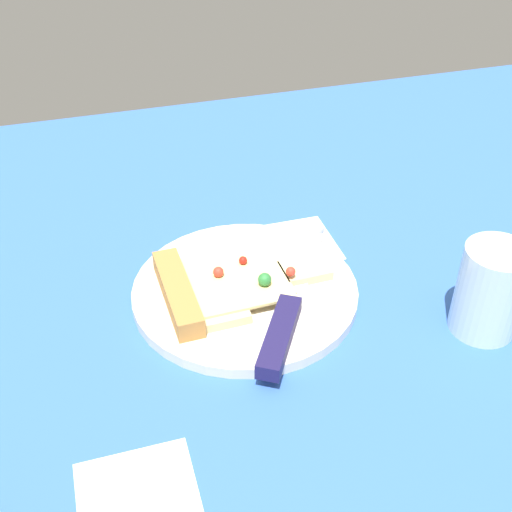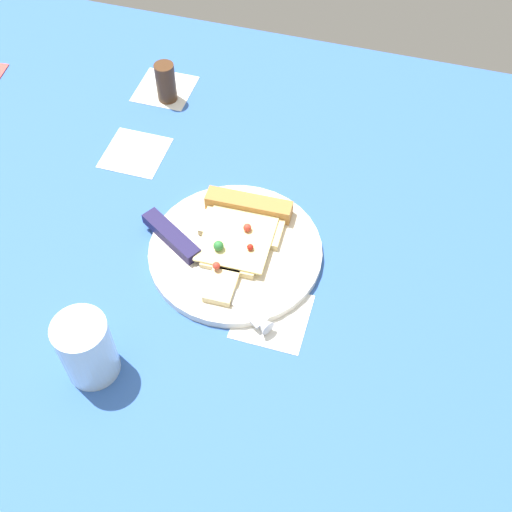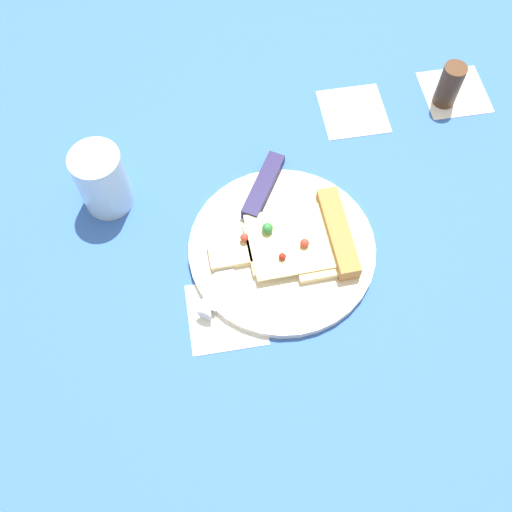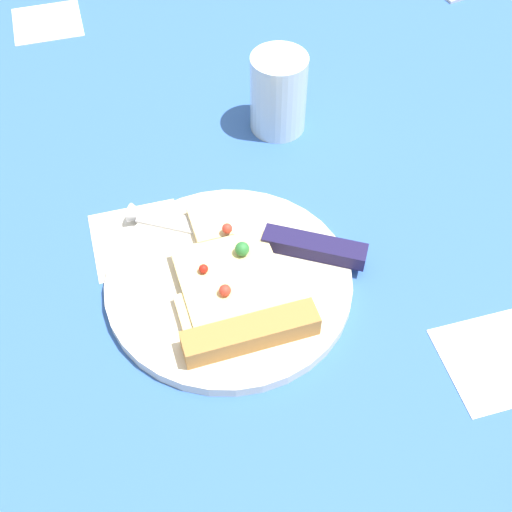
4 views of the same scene
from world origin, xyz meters
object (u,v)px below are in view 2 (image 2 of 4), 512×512
Objects in this scene: pizza_slice at (240,231)px; pepper_shaker at (166,82)px; plate at (235,252)px; knife at (193,257)px; drinking_glass at (86,349)px.

pepper_shaker reaches higher than pizza_slice.
plate is at bearing 90.29° from pizza_slice.
pizza_slice reaches higher than plate.
pepper_shaker is (-30.55, -15.41, 1.50)cm from knife.
knife is 18.94cm from drinking_glass.
pizza_slice is 26.01cm from drinking_glass.
drinking_glass is at bearing 63.07° from pizza_slice.
knife is 34.25cm from pepper_shaker.
knife reaches higher than plate.
plate is 1.07× the size of knife.
knife is at bearing 49.30° from pizza_slice.
pizza_slice reaches higher than knife.
plate is 2.93cm from pizza_slice.
pepper_shaker is at bearing -52.74° from pizza_slice.
drinking_glass is (17.63, -6.32, 2.81)cm from knife.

